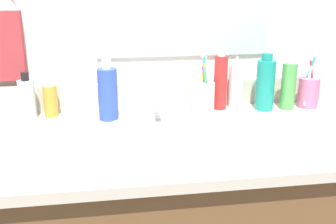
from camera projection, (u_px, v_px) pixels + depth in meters
The scene contains 16 objects.
countertop at pixel (170, 140), 1.17m from camera, with size 1.17×0.58×0.03m, color beige.
backsplash at pixel (157, 95), 1.41m from camera, with size 1.17×0.02×0.09m, color beige.
back_wall at pixel (155, 132), 1.52m from camera, with size 2.27×0.04×1.30m, color white.
towel_ring at pixel (2, 7), 1.29m from camera, with size 0.10×0.10×0.01m, color silver.
hand_towel at pixel (6, 46), 1.31m from camera, with size 0.11×0.04×0.22m, color #A53338.
sink_basin at pixel (165, 150), 1.14m from camera, with size 0.40×0.40×0.11m.
faucet at pixel (156, 110), 1.30m from camera, with size 0.16×0.10×0.08m.
bottle_oil_amber at pixel (51, 100), 1.31m from camera, with size 0.04×0.04×0.12m.
bottle_lotion_white at pixel (236, 84), 1.41m from camera, with size 0.05×0.05×0.18m.
bottle_shampoo_blue at pixel (108, 93), 1.28m from camera, with size 0.06×0.06×0.19m.
bottle_spray_red at pixel (221, 81), 1.38m from camera, with size 0.04×0.04×0.21m.
bottle_toner_green at pixel (288, 85), 1.38m from camera, with size 0.05×0.05×0.18m.
bottle_gel_clear at pixel (27, 99), 1.29m from camera, with size 0.05×0.05×0.15m.
bottle_mouthwash_teal at pixel (265, 84), 1.37m from camera, with size 0.06×0.06×0.19m.
cup_pink at pixel (308, 91), 1.41m from camera, with size 0.07×0.07×0.19m.
cup_white_ceramic at pixel (203, 97), 1.35m from camera, with size 0.07×0.08×0.19m.
Camera 1 is at (-0.18, -1.07, 1.18)m, focal length 43.75 mm.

